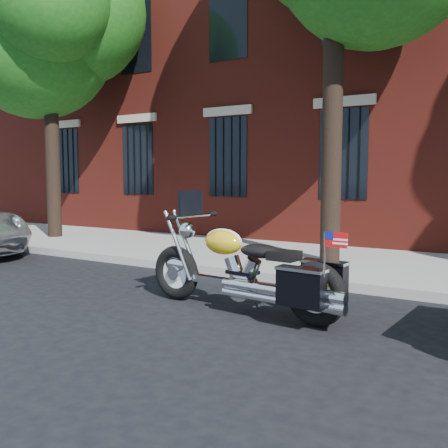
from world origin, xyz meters
The scene contains 5 objects.
ground centered at (0.00, 0.00, 0.00)m, with size 120.00×120.00×0.00m, color black.
curb centered at (0.00, 1.38, 0.07)m, with size 40.00×0.16×0.15m, color gray.
sidewalk centered at (0.00, 3.26, 0.07)m, with size 40.00×3.60×0.15m, color gray.
building centered at (0.00, 10.06, 6.00)m, with size 26.00×10.08×12.00m.
motorcycle centered at (0.68, -0.49, 0.51)m, with size 2.97×0.99×1.51m.
Camera 1 is at (3.61, -5.82, 1.70)m, focal length 40.00 mm.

